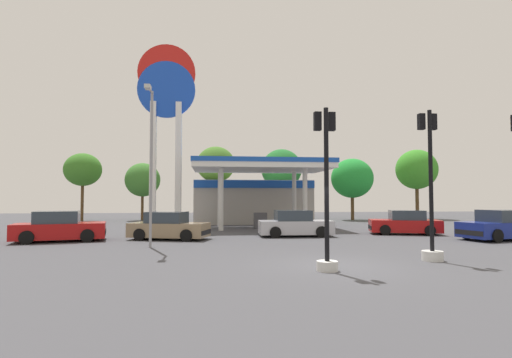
% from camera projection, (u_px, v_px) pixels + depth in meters
% --- Properties ---
extents(ground_plane, '(90.00, 90.00, 0.00)m').
position_uv_depth(ground_plane, '(336.00, 266.00, 12.54)').
color(ground_plane, '#47474C').
rests_on(ground_plane, ground).
extents(gas_station, '(9.72, 12.19, 4.77)m').
position_uv_depth(gas_station, '(253.00, 197.00, 33.05)').
color(gas_station, '#ADA89E').
rests_on(gas_station, ground).
extents(station_pole_sign, '(3.94, 0.56, 12.80)m').
position_uv_depth(station_pole_sign, '(166.00, 111.00, 27.10)').
color(station_pole_sign, white).
rests_on(station_pole_sign, ground).
extents(car_0, '(4.14, 1.95, 1.47)m').
position_uv_depth(car_0, '(295.00, 224.00, 22.12)').
color(car_0, black).
rests_on(car_0, ground).
extents(car_1, '(4.32, 2.74, 1.44)m').
position_uv_depth(car_1, '(169.00, 227.00, 20.51)').
color(car_1, black).
rests_on(car_1, ground).
extents(car_2, '(4.28, 2.69, 1.42)m').
position_uv_depth(car_2, '(405.00, 223.00, 23.37)').
color(car_2, black).
rests_on(car_2, ground).
extents(car_3, '(4.51, 2.66, 1.51)m').
position_uv_depth(car_3, '(60.00, 228.00, 19.56)').
color(car_3, black).
rests_on(car_3, ground).
extents(car_4, '(4.59, 2.65, 1.55)m').
position_uv_depth(car_4, '(501.00, 226.00, 20.29)').
color(car_4, black).
rests_on(car_4, ground).
extents(traffic_signal_0, '(0.65, 0.68, 4.91)m').
position_uv_depth(traffic_signal_0, '(326.00, 203.00, 11.84)').
color(traffic_signal_0, silver).
rests_on(traffic_signal_0, ground).
extents(traffic_signal_2, '(0.71, 0.71, 5.26)m').
position_uv_depth(traffic_signal_2, '(431.00, 206.00, 13.70)').
color(traffic_signal_2, silver).
rests_on(traffic_signal_2, ground).
extents(tree_0, '(3.41, 3.41, 6.34)m').
position_uv_depth(tree_0, '(83.00, 170.00, 36.97)').
color(tree_0, brown).
rests_on(tree_0, ground).
extents(tree_1, '(3.32, 3.32, 5.50)m').
position_uv_depth(tree_1, '(143.00, 180.00, 37.82)').
color(tree_1, brown).
rests_on(tree_1, ground).
extents(tree_2, '(3.56, 3.56, 6.91)m').
position_uv_depth(tree_2, '(216.00, 165.00, 36.53)').
color(tree_2, brown).
rests_on(tree_2, ground).
extents(tree_3, '(4.06, 4.06, 7.00)m').
position_uv_depth(tree_3, '(281.00, 169.00, 39.27)').
color(tree_3, brown).
rests_on(tree_3, ground).
extents(tree_4, '(4.06, 4.06, 5.98)m').
position_uv_depth(tree_4, '(352.00, 178.00, 38.38)').
color(tree_4, brown).
rests_on(tree_4, ground).
extents(tree_5, '(4.14, 4.14, 7.10)m').
position_uv_depth(tree_5, '(417.00, 170.00, 40.44)').
color(tree_5, brown).
rests_on(tree_5, ground).
extents(corner_streetlamp, '(0.24, 1.48, 6.93)m').
position_uv_depth(corner_streetlamp, '(151.00, 152.00, 17.20)').
color(corner_streetlamp, gray).
rests_on(corner_streetlamp, ground).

